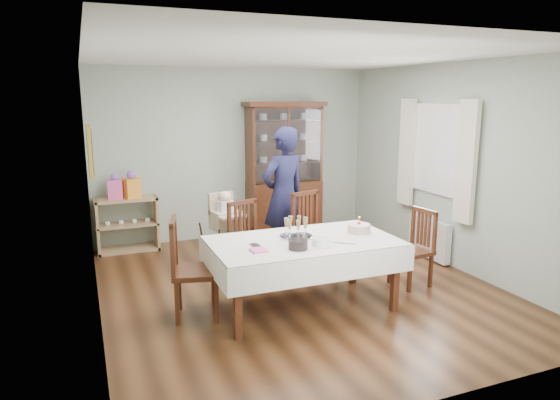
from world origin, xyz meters
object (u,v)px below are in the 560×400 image
china_cabinet (284,167)px  chair_end_left (195,288)px  woman (284,196)px  champagne_tray (296,232)px  dining_table (303,274)px  chair_far_left (251,258)px  chair_far_right (314,249)px  high_chair (226,239)px  sideboard (128,224)px  chair_end_right (411,263)px  gift_bag_pink (115,187)px  gift_bag_orange (132,186)px  birthday_cake (359,229)px

china_cabinet → chair_end_left: china_cabinet is taller
woman → champagne_tray: (-0.41, -1.36, -0.11)m
dining_table → chair_far_left: chair_far_left is taller
chair_far_right → high_chair: 1.16m
dining_table → chair_far_right: bearing=58.4°
chair_far_left → high_chair: bearing=89.7°
chair_end_left → sideboard: bearing=23.1°
chair_end_right → gift_bag_pink: bearing=-137.5°
china_cabinet → champagne_tray: bearing=-109.7°
chair_far_right → champagne_tray: chair_far_right is taller
chair_far_left → woman: size_ratio=0.53×
sideboard → chair_end_left: bearing=-80.7°
gift_bag_orange → gift_bag_pink: bearing=180.0°
high_chair → champagne_tray: size_ratio=2.94×
china_cabinet → chair_end_left: size_ratio=2.06×
chair_end_left → champagne_tray: (1.11, -0.09, 0.51)m
sideboard → chair_far_left: (1.29, -1.89, -0.10)m
chair_far_left → china_cabinet: bearing=39.9°
woman → high_chair: woman is taller
chair_far_right → chair_end_right: chair_far_right is taller
chair_far_right → chair_end_left: size_ratio=0.98×
chair_end_left → woman: 2.07m
woman → champagne_tray: 1.42m
gift_bag_pink → gift_bag_orange: (0.23, 0.00, 0.01)m
china_cabinet → woman: (-0.56, -1.34, -0.19)m
chair_end_right → woman: bearing=-147.8°
chair_far_right → woman: woman is taller
dining_table → chair_end_right: 1.51m
high_chair → gift_bag_pink: bearing=121.9°
sideboard → woman: 2.43m
china_cabinet → gift_bag_pink: size_ratio=5.71×
chair_end_right → chair_far_right: bearing=-141.5°
chair_far_left → chair_far_right: chair_far_right is taller
chair_far_left → gift_bag_pink: bearing=110.2°
chair_end_left → gift_bag_orange: size_ratio=2.60×
chair_far_right → birthday_cake: size_ratio=3.57×
chair_far_right → woman: (-0.23, 0.49, 0.63)m
high_chair → woman: bearing=-12.5°
dining_table → sideboard: size_ratio=2.23×
sideboard → high_chair: bearing=-50.1°
sideboard → chair_far_left: bearing=-55.6°
chair_end_right → woman: woman is taller
chair_far_right → gift_bag_orange: size_ratio=2.56×
sideboard → chair_end_left: size_ratio=0.85×
sideboard → chair_end_right: chair_end_right is taller
chair_far_left → woman: 1.05m
gift_bag_orange → woman: bearing=-36.0°
chair_end_right → woman: (-1.12, 1.36, 0.66)m
chair_end_right → gift_bag_orange: size_ratio=2.29×
dining_table → birthday_cake: (0.68, 0.00, 0.43)m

